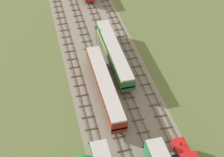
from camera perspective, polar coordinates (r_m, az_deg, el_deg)
ground_plane at (r=78.56m, az=-1.36°, el=2.70°), size 480.00×480.00×0.00m
ballast_bed at (r=78.56m, az=-1.36°, el=2.70°), size 17.10×176.00×0.01m
track_far_left at (r=78.42m, az=-6.20°, el=2.48°), size 2.40×126.00×0.29m
track_left at (r=78.92m, az=-3.07°, el=2.97°), size 2.40×126.00×0.29m
track_centre_left at (r=79.65m, az=0.01°, el=3.44°), size 2.40×126.00×0.29m
track_centre at (r=80.61m, az=3.03°, el=3.90°), size 2.40×126.00×0.29m
passenger_coach_left_midfar at (r=68.64m, az=-1.18°, el=-1.12°), size 2.96×22.00×3.80m
passenger_coach_centre_left_far at (r=76.79m, az=0.33°, el=4.14°), size 2.96×22.00×3.80m
signal_post_nearest at (r=82.68m, az=-2.56°, el=7.39°), size 0.28×0.47×4.65m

